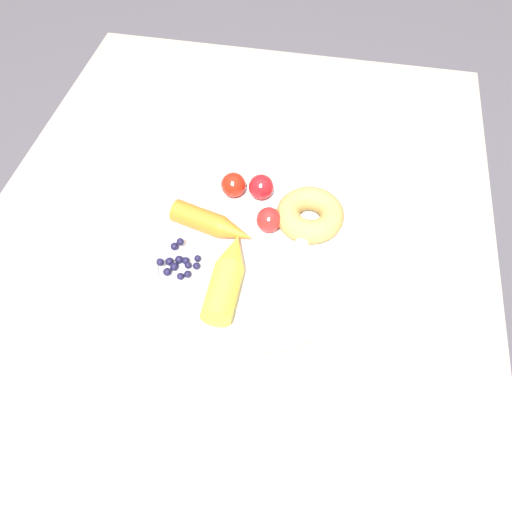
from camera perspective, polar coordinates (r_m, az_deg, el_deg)
ground_plane at (r=1.37m, az=-2.08°, el=-18.77°), size 6.00×6.00×0.00m
dining_table at (r=0.80m, az=-3.39°, el=-5.43°), size 1.14×0.78×0.70m
plate at (r=0.73m, az=0.00°, el=-0.13°), size 0.30×0.30×0.02m
banana at (r=0.70m, az=3.85°, el=-1.23°), size 0.18×0.08×0.03m
carrot_orange at (r=0.75m, az=-4.88°, el=3.63°), size 0.07×0.13×0.03m
carrot_yellow at (r=0.69m, az=-3.27°, el=-2.21°), size 0.14×0.04×0.04m
donut at (r=0.76m, az=6.12°, el=4.65°), size 0.13×0.13×0.04m
blueberry_pile at (r=0.72m, az=-8.73°, el=-0.61°), size 0.06×0.06×0.02m
tomato_near at (r=0.75m, az=1.47°, el=4.12°), size 0.04×0.04×0.04m
tomato_mid at (r=0.79m, az=-2.58°, el=8.03°), size 0.04×0.04×0.04m
tomato_far at (r=0.79m, az=0.58°, el=7.81°), size 0.04×0.04×0.04m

